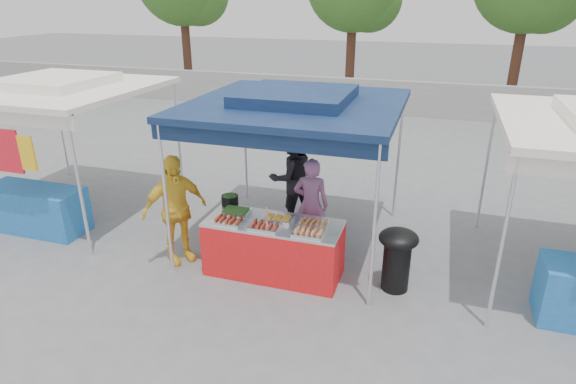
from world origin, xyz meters
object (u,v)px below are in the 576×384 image
(vendor_table, at_px, (274,248))
(cooking_pot, at_px, (230,200))
(helper_man, at_px, (291,178))
(wok_burner, at_px, (397,254))
(vendor_woman, at_px, (311,205))
(customer_person, at_px, (175,210))

(vendor_table, bearing_deg, cooking_pot, 155.78)
(helper_man, bearing_deg, cooking_pot, 26.07)
(vendor_table, xyz_separation_m, wok_burner, (1.78, 0.13, 0.13))
(vendor_table, height_order, helper_man, helper_man)
(cooking_pot, bearing_deg, vendor_woman, 24.56)
(vendor_table, bearing_deg, vendor_woman, 71.01)
(vendor_table, xyz_separation_m, helper_man, (-0.28, 1.78, 0.44))
(helper_man, bearing_deg, vendor_woman, 83.59)
(vendor_woman, xyz_separation_m, customer_person, (-1.88, -1.01, 0.09))
(wok_burner, distance_m, helper_man, 2.66)
(wok_burner, xyz_separation_m, helper_man, (-2.06, 1.65, 0.32))
(vendor_table, xyz_separation_m, vendor_woman, (0.32, 0.92, 0.36))
(vendor_woman, bearing_deg, cooking_pot, 19.24)
(helper_man, bearing_deg, wok_burner, 100.08)
(wok_burner, relative_size, vendor_woman, 0.60)
(helper_man, height_order, customer_person, customer_person)
(customer_person, bearing_deg, vendor_table, -49.13)
(cooking_pot, relative_size, customer_person, 0.15)
(wok_burner, bearing_deg, vendor_woman, 174.76)
(cooking_pot, xyz_separation_m, helper_man, (0.58, 1.39, -0.06))
(vendor_woman, bearing_deg, helper_man, -60.38)
(wok_burner, bearing_deg, helper_man, 164.54)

